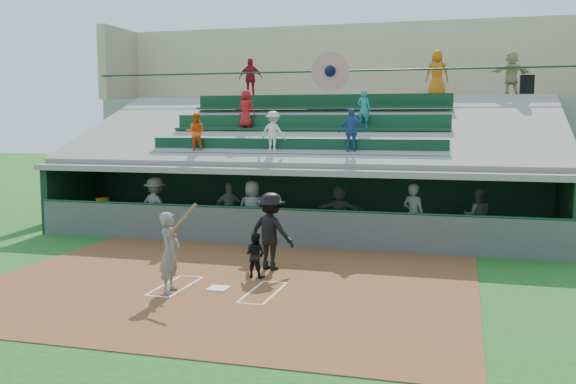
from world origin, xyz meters
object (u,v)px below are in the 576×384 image
(batter_at_plate, at_px, (170,252))
(catcher, at_px, (255,255))
(home_plate, at_px, (218,288))
(white_table, at_px, (103,221))
(water_cooler, at_px, (103,204))
(trash_bin, at_px, (527,86))

(batter_at_plate, xyz_separation_m, catcher, (1.34, 1.72, -0.34))
(home_plate, xyz_separation_m, white_table, (-6.48, 6.00, 0.32))
(white_table, bearing_deg, water_cooler, 122.75)
(home_plate, height_order, water_cooler, water_cooler)
(batter_at_plate, height_order, white_table, batter_at_plate)
(home_plate, bearing_deg, trash_bin, 60.88)
(catcher, relative_size, water_cooler, 2.39)
(white_table, xyz_separation_m, water_cooler, (-0.03, 0.05, 0.54))
(home_plate, bearing_deg, water_cooler, 137.10)
(home_plate, bearing_deg, batter_at_plate, -151.91)
(batter_at_plate, height_order, trash_bin, trash_bin)
(home_plate, height_order, batter_at_plate, batter_at_plate)
(home_plate, height_order, white_table, white_table)
(home_plate, xyz_separation_m, water_cooler, (-6.51, 6.05, 0.86))
(catcher, relative_size, trash_bin, 1.34)
(home_plate, distance_m, trash_bin, 15.85)
(catcher, bearing_deg, home_plate, 82.20)
(batter_at_plate, relative_size, catcher, 1.84)
(white_table, xyz_separation_m, trash_bin, (13.80, 7.15, 4.64))
(catcher, bearing_deg, trash_bin, -108.25)
(batter_at_plate, bearing_deg, home_plate, 28.09)
(batter_at_plate, bearing_deg, water_cooler, 130.64)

